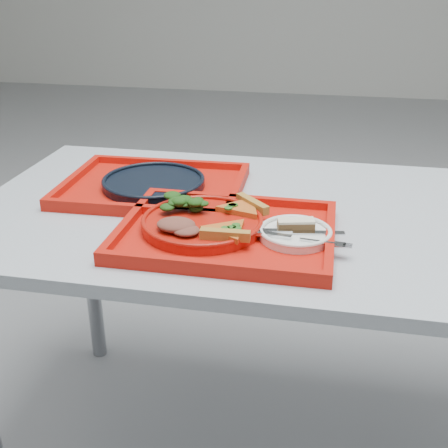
{
  "coord_description": "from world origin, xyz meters",
  "views": [
    {
      "loc": [
        0.04,
        -1.21,
        1.28
      ],
      "look_at": [
        -0.17,
        -0.16,
        0.78
      ],
      "focal_mm": 45.0,
      "sensor_mm": 36.0,
      "label": 1
    }
  ],
  "objects": [
    {
      "name": "table",
      "position": [
        0.0,
        0.0,
        0.68
      ],
      "size": [
        1.6,
        0.8,
        0.75
      ],
      "color": "#9CA3AF",
      "rests_on": "ground"
    },
    {
      "name": "tray_main",
      "position": [
        -0.16,
        -0.16,
        0.76
      ],
      "size": [
        0.45,
        0.35,
        0.01
      ],
      "primitive_type": "cube",
      "rotation": [
        0.0,
        0.0,
        0.0
      ],
      "color": "#BA1409",
      "rests_on": "table"
    },
    {
      "name": "tray_far",
      "position": [
        -0.4,
        0.07,
        0.76
      ],
      "size": [
        0.46,
        0.36,
        0.01
      ],
      "primitive_type": "cube",
      "rotation": [
        0.0,
        0.0,
        0.03
      ],
      "color": "#BA1409",
      "rests_on": "table"
    },
    {
      "name": "dinner_plate",
      "position": [
        -0.22,
        -0.15,
        0.77
      ],
      "size": [
        0.26,
        0.26,
        0.02
      ],
      "primitive_type": "cylinder",
      "color": "#AD160B",
      "rests_on": "tray_main"
    },
    {
      "name": "side_plate",
      "position": [
        -0.02,
        -0.16,
        0.77
      ],
      "size": [
        0.15,
        0.15,
        0.01
      ],
      "primitive_type": "cylinder",
      "color": "white",
      "rests_on": "tray_main"
    },
    {
      "name": "navy_plate",
      "position": [
        -0.4,
        0.07,
        0.77
      ],
      "size": [
        0.26,
        0.26,
        0.02
      ],
      "primitive_type": "cylinder",
      "color": "black",
      "rests_on": "tray_far"
    },
    {
      "name": "pizza_slice_a",
      "position": [
        -0.15,
        -0.2,
        0.79
      ],
      "size": [
        0.1,
        0.12,
        0.02
      ],
      "primitive_type": null,
      "rotation": [
        0.0,
        0.0,
        1.61
      ],
      "color": "orange",
      "rests_on": "dinner_plate"
    },
    {
      "name": "pizza_slice_b",
      "position": [
        -0.14,
        -0.08,
        0.79
      ],
      "size": [
        0.15,
        0.15,
        0.02
      ],
      "primitive_type": null,
      "rotation": [
        0.0,
        0.0,
        3.91
      ],
      "color": "orange",
      "rests_on": "dinner_plate"
    },
    {
      "name": "salad_heap",
      "position": [
        -0.26,
        -0.1,
        0.8
      ],
      "size": [
        0.09,
        0.08,
        0.04
      ],
      "primitive_type": "ellipsoid",
      "color": "black",
      "rests_on": "dinner_plate"
    },
    {
      "name": "meat_portion",
      "position": [
        -0.26,
        -0.21,
        0.79
      ],
      "size": [
        0.08,
        0.07,
        0.02
      ],
      "primitive_type": "ellipsoid",
      "color": "brown",
      "rests_on": "dinner_plate"
    },
    {
      "name": "dessert_bar",
      "position": [
        -0.02,
        -0.14,
        0.79
      ],
      "size": [
        0.08,
        0.05,
        0.02
      ],
      "rotation": [
        0.0,
        0.0,
        0.23
      ],
      "color": "#4B2E19",
      "rests_on": "side_plate"
    },
    {
      "name": "knife",
      "position": [
        -0.01,
        -0.16,
        0.78
      ],
      "size": [
        0.19,
        0.04,
        0.01
      ],
      "primitive_type": "cube",
      "rotation": [
        0.0,
        0.0,
        0.16
      ],
      "color": "silver",
      "rests_on": "side_plate"
    },
    {
      "name": "fork",
      "position": [
        -0.01,
        -0.2,
        0.78
      ],
      "size": [
        0.19,
        0.04,
        0.01
      ],
      "primitive_type": "cube",
      "rotation": [
        0.0,
        0.0,
        -0.11
      ],
      "color": "silver",
      "rests_on": "side_plate"
    }
  ]
}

